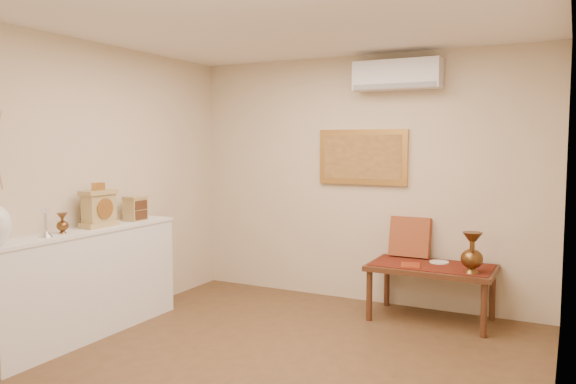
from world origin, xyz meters
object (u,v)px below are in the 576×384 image
Objects in this scene: mantel_clock at (99,208)px; low_table at (432,272)px; brass_urn_tall at (472,248)px; wooden_chest at (135,208)px; display_ledge at (87,283)px.

mantel_clock is 3.24m from low_table.
wooden_chest is at bearing -161.09° from brass_urn_tall.
brass_urn_tall is at bearing 28.85° from display_ledge.
brass_urn_tall is at bearing 18.91° from wooden_chest.
display_ledge is 8.28× the size of wooden_chest.
mantel_clock is at bearing -89.96° from wooden_chest.
wooden_chest is 0.20× the size of low_table.
display_ledge is at bearing -90.68° from wooden_chest.
display_ledge is at bearing -92.77° from mantel_clock.
display_ledge is (-3.08, -1.70, -0.30)m from brass_urn_tall.
mantel_clock is 1.68× the size of wooden_chest.
display_ledge is at bearing -151.15° from brass_urn_tall.
brass_urn_tall is 3.45m from mantel_clock.
mantel_clock reaches higher than wooden_chest.
display_ledge is 4.93× the size of mantel_clock.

